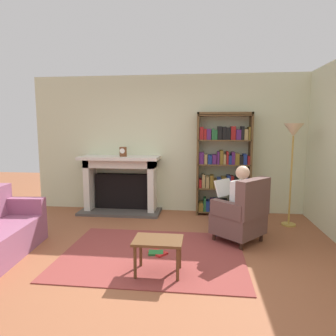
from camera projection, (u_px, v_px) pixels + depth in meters
ground at (149, 265)px, 3.73m from camera, size 14.00×14.00×0.00m
back_wall at (171, 144)px, 6.06m from camera, size 5.60×0.10×2.70m
area_rug at (153, 254)px, 4.03m from camera, size 2.40×1.80×0.01m
fireplace at (121, 182)px, 6.03m from camera, size 1.59×0.64×1.13m
mantel_clock at (123, 152)px, 5.84m from camera, size 0.14×0.14×0.18m
bookshelf at (224, 166)px, 5.78m from camera, size 1.03×0.32×1.97m
armchair_reading at (242, 214)px, 4.42m from camera, size 0.89×0.89×0.97m
seated_reader at (236, 200)px, 4.48m from camera, size 0.59×0.58×1.14m
side_table at (158, 245)px, 3.46m from camera, size 0.56×0.39×0.42m
scattered_books at (157, 253)px, 4.03m from camera, size 0.28×0.26×0.03m
floor_lamp at (293, 139)px, 5.04m from camera, size 0.32×0.32×1.75m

